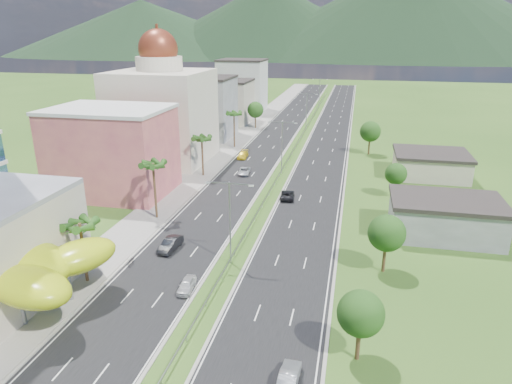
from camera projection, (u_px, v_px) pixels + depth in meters
The scene contains 34 objects.
ground at pixel (206, 306), 49.33m from camera, with size 500.00×500.00×0.00m, color #2D5119.
road_left at pixel (278, 133), 133.72m from camera, with size 11.00×260.00×0.04m, color black.
road_right at pixel (330, 135), 130.69m from camera, with size 11.00×260.00×0.04m, color black.
sidewalk_left at pixel (247, 131), 135.62m from camera, with size 7.00×260.00×0.12m, color gray.
median_guardrail at pixel (296, 146), 115.42m from camera, with size 0.10×216.06×0.76m.
streetlight_median_b at pixel (230, 214), 56.29m from camera, with size 6.04×0.25×11.00m.
streetlight_median_c at pixel (282, 142), 93.12m from camera, with size 6.04×0.25×11.00m.
streetlight_median_d at pixel (307, 108), 134.56m from camera, with size 6.04×0.25×11.00m.
streetlight_median_e at pixel (320, 90), 176.00m from camera, with size 6.04×0.25×11.00m.
lime_canopy at pixel (12, 264), 48.02m from camera, with size 18.00×15.00×7.40m.
pink_shophouse at pixel (112, 153), 81.95m from camera, with size 20.00×15.00×15.00m, color #BA4C5E.
domed_building at pixel (162, 111), 101.85m from camera, with size 20.00×20.00×28.70m.
midrise_grey at pixel (203, 108), 125.78m from camera, with size 16.00×15.00×16.00m, color gray.
midrise_beige at pixel (225, 102), 146.54m from camera, with size 16.00×15.00×13.00m, color #B9A998.
midrise_white at pixel (242, 86), 166.89m from camera, with size 16.00×15.00×18.00m, color silver.
shed_near at pixel (445, 219), 65.87m from camera, with size 15.00×10.00×5.00m, color gray.
shed_far at pixel (430, 165), 93.19m from camera, with size 14.00×12.00×4.40m, color #B9A998.
palm_tree_b at pixel (80, 227), 51.95m from camera, with size 3.60×3.60×8.10m.
palm_tree_c at pixel (153, 167), 69.89m from camera, with size 3.60×3.60×9.60m.
palm_tree_d at pixel (202, 140), 91.38m from camera, with size 3.60×3.60×8.60m.
palm_tree_e at pixel (234, 115), 114.15m from camera, with size 3.60×3.60×9.40m.
leafy_tree_lfar at pixel (255, 110), 138.08m from camera, with size 4.90×4.90×8.05m.
leafy_tree_ra at pixel (361, 314), 39.91m from camera, with size 4.20×4.20×6.90m.
leafy_tree_rb at pixel (387, 233), 54.82m from camera, with size 4.55×4.55×7.47m.
leafy_tree_rc at pixel (396, 174), 80.27m from camera, with size 3.85×3.85×6.33m.
leafy_tree_rd at pixel (370, 132), 108.30m from camera, with size 4.90×4.90×8.05m.
mountain_ridge at pixel (407, 61), 451.60m from camera, with size 860.00×140.00×90.00m, color black, non-canonical shape.
car_white_near_left at pixel (187, 285), 52.15m from camera, with size 1.58×3.92×1.34m, color silver.
car_dark_left at pixel (170, 244), 61.83m from camera, with size 1.71×4.91×1.62m, color black.
car_silver_mid_left at pixel (244, 171), 94.54m from camera, with size 2.18×4.73×1.31m, color #B1B4B9.
car_yellow_far_left at pixel (243, 155), 106.63m from camera, with size 2.08×5.11×1.48m, color gold.
car_silver_right at pixel (289, 377), 38.21m from camera, with size 1.53×4.39×1.45m, color #929499.
car_dark_far_right at pixel (287, 195), 80.79m from camera, with size 2.30×4.99×1.39m, color black.
motorcycle at pixel (131, 260), 57.91m from camera, with size 0.58×1.91×1.22m, color black.
Camera 1 is at (14.33, -40.24, 28.15)m, focal length 32.00 mm.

